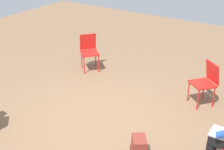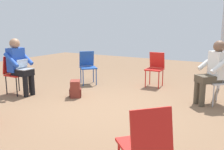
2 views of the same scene
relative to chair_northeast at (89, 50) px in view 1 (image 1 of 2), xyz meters
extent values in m
plane|color=brown|center=(-1.77, -1.55, -0.50)|extent=(14.00, 14.00, 0.00)
cube|color=red|center=(-0.05, -0.05, -0.06)|extent=(0.57, 0.57, 0.03)
cylinder|color=red|center=(-0.04, -0.29, -0.29)|extent=(0.02, 0.02, 0.42)
cylinder|color=red|center=(-0.29, -0.06, -0.29)|extent=(0.02, 0.02, 0.42)
cylinder|color=red|center=(0.19, -0.04, -0.29)|extent=(0.02, 0.02, 0.42)
cylinder|color=red|center=(-0.06, 0.19, -0.29)|extent=(0.02, 0.02, 0.42)
cube|color=red|center=(0.08, 0.09, 0.15)|extent=(0.34, 0.33, 0.40)
cube|color=red|center=(-0.13, -2.76, -0.06)|extent=(0.56, 0.56, 0.03)
cylinder|color=red|center=(-0.37, -2.79, -0.29)|extent=(0.02, 0.02, 0.42)
cylinder|color=red|center=(-0.16, -2.53, -0.29)|extent=(0.02, 0.02, 0.42)
cylinder|color=red|center=(-0.10, -3.00, -0.29)|extent=(0.02, 0.02, 0.42)
cylinder|color=red|center=(0.11, -2.74, -0.29)|extent=(0.02, 0.02, 0.42)
cube|color=red|center=(0.02, -2.88, 0.15)|extent=(0.31, 0.35, 0.40)
cylinder|color=black|center=(-1.61, -3.44, -0.27)|extent=(0.11, 0.11, 0.45)
cube|color=#9EA0A5|center=(-1.70, -3.50, 0.09)|extent=(0.30, 0.22, 0.02)
cube|color=maroon|center=(-2.14, -2.52, -0.32)|extent=(0.34, 0.33, 0.36)
camera|label=1|loc=(-5.41, -4.18, 2.67)|focal=50.00mm
camera|label=2|loc=(1.93, 0.78, 1.04)|focal=40.00mm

